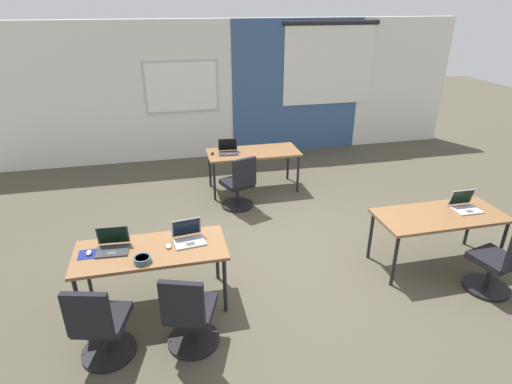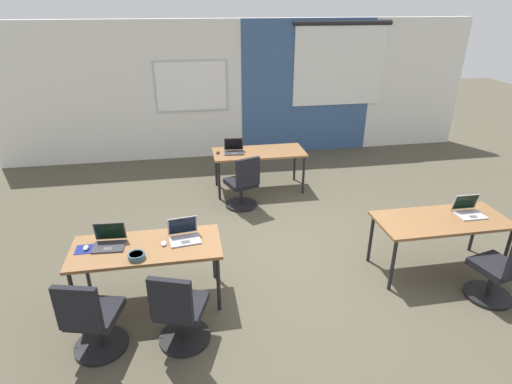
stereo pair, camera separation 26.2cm
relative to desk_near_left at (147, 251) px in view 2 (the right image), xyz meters
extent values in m
plane|color=#4C4738|center=(1.75, 0.60, -0.66)|extent=(24.00, 24.00, 0.00)
cube|color=silver|center=(1.75, 4.80, 0.74)|extent=(10.00, 0.20, 2.80)
cube|color=#385684|center=(3.15, 4.69, 0.74)|extent=(2.84, 0.01, 2.80)
cube|color=#B7B7BC|center=(0.70, 4.69, 0.87)|extent=(1.48, 0.02, 1.04)
cube|color=white|center=(0.70, 4.68, 0.87)|extent=(1.40, 0.02, 0.96)
cube|color=white|center=(3.83, 4.67, 1.18)|extent=(2.00, 0.02, 1.62)
cylinder|color=black|center=(3.83, 4.67, 2.04)|extent=(2.10, 0.10, 0.10)
cube|color=brown|center=(0.00, 0.00, 0.04)|extent=(1.60, 0.70, 0.04)
cylinder|color=black|center=(-0.74, -0.30, -0.32)|extent=(0.04, 0.04, 0.68)
cylinder|color=black|center=(0.74, -0.30, -0.32)|extent=(0.04, 0.04, 0.68)
cylinder|color=black|center=(-0.74, 0.30, -0.32)|extent=(0.04, 0.04, 0.68)
cylinder|color=black|center=(0.74, 0.30, -0.32)|extent=(0.04, 0.04, 0.68)
cube|color=brown|center=(3.50, 0.00, 0.04)|extent=(1.60, 0.70, 0.04)
cylinder|color=black|center=(2.76, -0.30, -0.32)|extent=(0.04, 0.04, 0.68)
cylinder|color=black|center=(4.24, -0.30, -0.32)|extent=(0.04, 0.04, 0.68)
cylinder|color=black|center=(2.76, 0.30, -0.32)|extent=(0.04, 0.04, 0.68)
cylinder|color=black|center=(4.24, 0.30, -0.32)|extent=(0.04, 0.04, 0.68)
cube|color=brown|center=(1.75, 2.80, 0.04)|extent=(1.60, 0.70, 0.04)
cylinder|color=black|center=(1.01, 2.50, -0.32)|extent=(0.04, 0.04, 0.68)
cylinder|color=black|center=(2.49, 2.50, -0.32)|extent=(0.04, 0.04, 0.68)
cylinder|color=black|center=(1.01, 3.10, -0.32)|extent=(0.04, 0.04, 0.68)
cylinder|color=black|center=(2.49, 3.10, -0.32)|extent=(0.04, 0.04, 0.68)
cube|color=#333338|center=(-0.39, 0.04, 0.07)|extent=(0.34, 0.25, 0.02)
cube|color=#4C4C4F|center=(-0.39, -0.01, 0.08)|extent=(0.09, 0.07, 0.00)
cube|color=#333338|center=(-0.38, 0.17, 0.19)|extent=(0.33, 0.07, 0.22)
cube|color=black|center=(-0.38, 0.17, 0.19)|extent=(0.30, 0.06, 0.19)
cube|color=navy|center=(-0.63, 0.04, 0.06)|extent=(0.22, 0.19, 0.00)
ellipsoid|color=#B2B2B7|center=(-0.63, 0.04, 0.08)|extent=(0.06, 0.10, 0.03)
cylinder|color=black|center=(-0.47, -0.65, -0.64)|extent=(0.52, 0.52, 0.04)
cylinder|color=black|center=(-0.47, -0.65, -0.45)|extent=(0.06, 0.06, 0.34)
cube|color=black|center=(-0.47, -0.65, -0.24)|extent=(0.54, 0.54, 0.08)
cube|color=black|center=(-0.53, -0.89, 0.03)|extent=(0.40, 0.16, 0.46)
sphere|color=black|center=(-0.41, -0.42, -0.64)|extent=(0.04, 0.04, 0.04)
sphere|color=black|center=(-0.27, -0.77, -0.64)|extent=(0.04, 0.04, 0.04)
sphere|color=black|center=(-0.70, -0.66, -0.64)|extent=(0.04, 0.04, 0.04)
cube|color=#B7B7BC|center=(3.88, 0.01, 0.07)|extent=(0.33, 0.23, 0.02)
cube|color=#4C4C4F|center=(3.88, -0.04, 0.08)|extent=(0.09, 0.06, 0.00)
cube|color=#B7B7BC|center=(3.88, 0.15, 0.18)|extent=(0.33, 0.06, 0.22)
cube|color=black|center=(3.88, 0.14, 0.19)|extent=(0.30, 0.05, 0.19)
cylinder|color=black|center=(3.83, -0.62, -0.64)|extent=(0.52, 0.52, 0.04)
cylinder|color=black|center=(3.83, -0.62, -0.45)|extent=(0.06, 0.06, 0.34)
cube|color=black|center=(3.83, -0.62, -0.24)|extent=(0.53, 0.53, 0.08)
sphere|color=black|center=(3.77, -0.40, -0.64)|extent=(0.04, 0.04, 0.04)
sphere|color=black|center=(4.06, -0.64, -0.64)|extent=(0.04, 0.04, 0.04)
sphere|color=black|center=(3.63, -0.74, -0.64)|extent=(0.04, 0.04, 0.04)
cube|color=#9E9EA3|center=(0.42, 0.03, 0.07)|extent=(0.36, 0.27, 0.02)
cube|color=#4C4C4F|center=(0.42, -0.02, 0.08)|extent=(0.10, 0.07, 0.00)
cube|color=#9E9EA3|center=(0.40, 0.16, 0.19)|extent=(0.33, 0.09, 0.22)
cube|color=black|center=(0.40, 0.16, 0.19)|extent=(0.30, 0.08, 0.19)
ellipsoid|color=silver|center=(0.19, -0.01, 0.08)|extent=(0.06, 0.10, 0.03)
cylinder|color=black|center=(0.35, -0.68, -0.64)|extent=(0.52, 0.52, 0.04)
cylinder|color=black|center=(0.35, -0.68, -0.45)|extent=(0.06, 0.06, 0.34)
cube|color=black|center=(0.35, -0.68, -0.24)|extent=(0.56, 0.56, 0.08)
cube|color=black|center=(0.27, -0.92, 0.03)|extent=(0.40, 0.19, 0.46)
sphere|color=black|center=(0.43, -0.46, -0.64)|extent=(0.04, 0.04, 0.04)
sphere|color=black|center=(0.54, -0.83, -0.64)|extent=(0.04, 0.04, 0.04)
sphere|color=black|center=(0.12, -0.68, -0.64)|extent=(0.04, 0.04, 0.04)
cube|color=#333338|center=(1.31, 2.78, 0.07)|extent=(0.35, 0.26, 0.02)
cube|color=#4C4C4F|center=(1.31, 2.73, 0.08)|extent=(0.09, 0.07, 0.00)
cube|color=#333338|center=(1.32, 2.91, 0.19)|extent=(0.33, 0.07, 0.22)
cube|color=black|center=(1.32, 2.90, 0.19)|extent=(0.30, 0.06, 0.19)
ellipsoid|color=black|center=(1.03, 2.82, 0.08)|extent=(0.09, 0.11, 0.03)
cylinder|color=black|center=(1.34, 2.19, -0.64)|extent=(0.52, 0.52, 0.04)
cylinder|color=black|center=(1.34, 2.19, -0.45)|extent=(0.06, 0.06, 0.34)
cube|color=black|center=(1.34, 2.19, -0.24)|extent=(0.56, 0.56, 0.08)
cube|color=black|center=(1.42, 1.95, 0.03)|extent=(0.40, 0.19, 0.46)
sphere|color=black|center=(1.26, 2.41, -0.64)|extent=(0.04, 0.04, 0.04)
sphere|color=black|center=(1.57, 2.19, -0.64)|extent=(0.04, 0.04, 0.04)
sphere|color=black|center=(1.15, 2.05, -0.64)|extent=(0.04, 0.04, 0.04)
cylinder|color=#3D6070|center=(-0.08, -0.23, 0.09)|extent=(0.17, 0.17, 0.05)
torus|color=#3D6070|center=(-0.08, -0.23, 0.11)|extent=(0.18, 0.18, 0.02)
cylinder|color=gold|center=(-0.08, -0.23, 0.11)|extent=(0.14, 0.14, 0.01)
camera|label=1|loc=(0.25, -3.90, 2.48)|focal=29.07mm
camera|label=2|loc=(0.51, -3.95, 2.48)|focal=29.07mm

